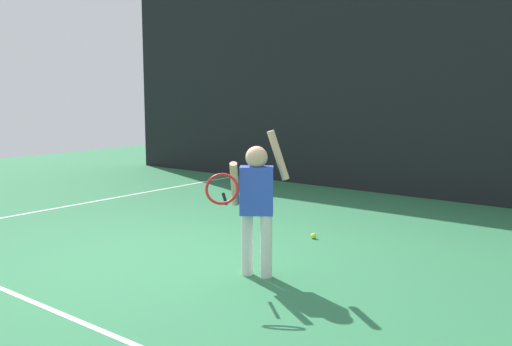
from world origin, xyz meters
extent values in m
plane|color=#2D7247|center=(0.00, 0.00, 0.00)|extent=(20.00, 20.00, 0.00)
cube|color=white|center=(0.00, -1.65, 0.00)|extent=(9.00, 0.05, 0.00)
cube|color=white|center=(-3.23, 1.00, 0.00)|extent=(0.05, 9.00, 0.00)
cube|color=black|center=(0.00, 4.72, 1.99)|extent=(12.03, 0.08, 3.97)
cylinder|color=slate|center=(-5.86, 4.78, 2.06)|extent=(0.09, 0.09, 4.12)
cylinder|color=slate|center=(0.00, 4.78, 2.06)|extent=(0.09, 0.09, 4.12)
cylinder|color=silver|center=(0.88, -0.04, 0.29)|extent=(0.11, 0.11, 0.58)
cylinder|color=silver|center=(1.06, 0.01, 0.29)|extent=(0.11, 0.11, 0.58)
cube|color=blue|center=(0.97, -0.01, 0.80)|extent=(0.34, 0.31, 0.44)
sphere|color=tan|center=(0.97, -0.01, 1.10)|extent=(0.20, 0.20, 0.20)
cylinder|color=tan|center=(1.11, 0.12, 1.12)|extent=(0.21, 0.18, 0.46)
cylinder|color=tan|center=(0.84, -0.17, 0.87)|extent=(0.22, 0.27, 0.43)
cylinder|color=black|center=(0.85, -0.32, 0.75)|extent=(0.16, 0.21, 0.15)
torus|color=red|center=(0.98, -0.50, 0.88)|extent=(0.33, 0.30, 0.26)
sphere|color=#CCE033|center=(0.66, 1.44, 0.03)|extent=(0.07, 0.07, 0.07)
camera|label=1|loc=(4.07, -3.95, 1.68)|focal=39.44mm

